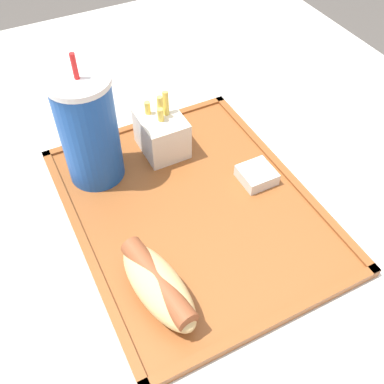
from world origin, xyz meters
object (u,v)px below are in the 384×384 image
at_px(hot_dog_far, 158,285).
at_px(fries_carton, 162,133).
at_px(soda_cup, 89,130).
at_px(sauce_cup_mayo, 257,175).

xyz_separation_m(hot_dog_far, fries_carton, (0.24, -0.11, 0.01)).
bearing_deg(hot_dog_far, soda_cup, -0.59).
relative_size(soda_cup, fries_carton, 2.02).
distance_m(fries_carton, sauce_cup_mayo, 0.16).
bearing_deg(soda_cup, sauce_cup_mayo, -120.44).
height_order(hot_dog_far, sauce_cup_mayo, hot_dog_far).
height_order(fries_carton, sauce_cup_mayo, fries_carton).
bearing_deg(fries_carton, hot_dog_far, 154.70).
height_order(soda_cup, fries_carton, soda_cup).
distance_m(soda_cup, fries_carton, 0.12).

